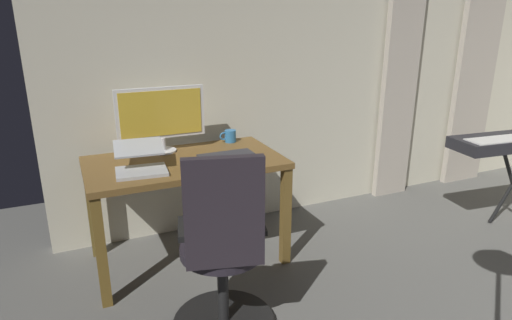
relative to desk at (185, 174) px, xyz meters
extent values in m
cube|color=beige|center=(-1.80, -0.51, 0.68)|extent=(5.39, 0.10, 2.65)
cube|color=#BCB2A2|center=(-3.04, -0.40, 0.59)|extent=(0.47, 0.06, 2.47)
cube|color=#BCB2A2|center=(-2.11, -0.40, 0.59)|extent=(0.36, 0.06, 2.47)
cube|color=brown|center=(0.00, 0.00, 0.08)|extent=(1.28, 0.72, 0.04)
cube|color=brown|center=(-0.60, 0.32, -0.29)|extent=(0.06, 0.06, 0.70)
cube|color=brown|center=(0.60, 0.32, -0.29)|extent=(0.06, 0.06, 0.70)
cube|color=brown|center=(-0.60, -0.32, -0.29)|extent=(0.06, 0.06, 0.70)
cube|color=brown|center=(0.60, -0.32, -0.29)|extent=(0.06, 0.06, 0.70)
sphere|color=black|center=(-0.22, 0.86, -0.62)|extent=(0.05, 0.05, 0.05)
sphere|color=black|center=(-0.11, 0.57, -0.62)|extent=(0.05, 0.05, 0.05)
sphere|color=black|center=(0.19, 0.59, -0.62)|extent=(0.05, 0.05, 0.05)
cylinder|color=black|center=(0.03, 0.79, -0.39)|extent=(0.06, 0.06, 0.43)
cylinder|color=#241F28|center=(0.03, 0.79, -0.15)|extent=(0.54, 0.54, 0.05)
cube|color=#282229|center=(0.08, 0.99, 0.15)|extent=(0.37, 0.14, 0.55)
cube|color=black|center=(0.22, 0.74, -0.02)|extent=(0.10, 0.24, 0.03)
cube|color=black|center=(-0.17, 0.84, -0.02)|extent=(0.10, 0.24, 0.03)
cylinder|color=white|center=(0.09, -0.24, 0.11)|extent=(0.18, 0.18, 0.01)
cylinder|color=white|center=(0.09, -0.24, 0.16)|extent=(0.04, 0.04, 0.09)
cube|color=white|center=(0.09, -0.24, 0.38)|extent=(0.61, 0.03, 0.35)
cube|color=gold|center=(0.09, -0.23, 0.38)|extent=(0.56, 0.01, 0.31)
cube|color=#333338|center=(-0.27, 0.06, 0.11)|extent=(0.37, 0.14, 0.02)
cube|color=#B7BCC1|center=(0.31, 0.15, 0.11)|extent=(0.32, 0.25, 0.02)
cube|color=#B7BCC1|center=(0.30, 0.03, 0.23)|extent=(0.32, 0.25, 0.06)
cylinder|color=teal|center=(-0.43, -0.28, 0.15)|extent=(0.08, 0.08, 0.09)
torus|color=teal|center=(-0.38, -0.28, 0.15)|extent=(0.06, 0.01, 0.06)
camera|label=1|loc=(0.70, 2.75, 1.02)|focal=31.18mm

